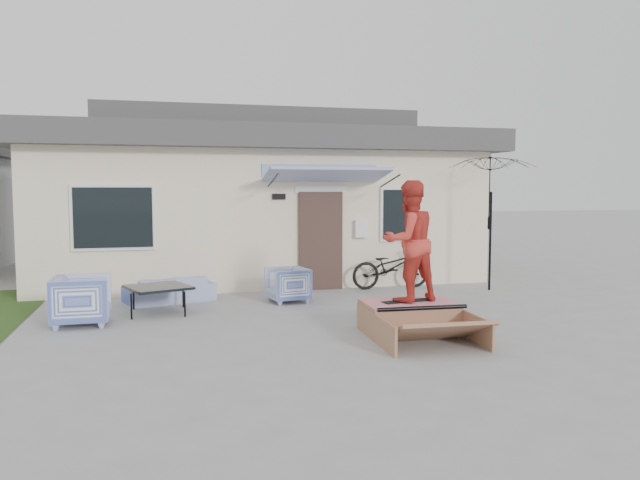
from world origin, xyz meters
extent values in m
plane|color=gray|center=(0.00, 0.00, 0.00)|extent=(90.00, 90.00, 0.00)
cube|color=beige|center=(0.00, 8.00, 1.50)|extent=(10.00, 7.00, 3.00)
cube|color=#3F3F3F|center=(0.00, 8.00, 3.25)|extent=(10.80, 7.80, 0.50)
cube|color=#3F3F3F|center=(0.00, 8.00, 3.80)|extent=(7.50, 4.50, 0.60)
cube|color=#402C25|center=(1.00, 4.46, 1.05)|extent=(0.95, 0.08, 2.10)
cube|color=white|center=(-3.20, 4.47, 1.60)|extent=(1.60, 0.06, 1.30)
cube|color=white|center=(2.80, 4.47, 1.60)|extent=(0.90, 0.06, 1.20)
cube|color=#4158B0|center=(1.00, 3.95, 2.45)|extent=(2.50, 1.09, 0.29)
imported|color=#4158B0|center=(-2.16, 3.75, 0.33)|extent=(1.75, 0.95, 0.65)
imported|color=#4158B0|center=(-3.54, 2.07, 0.44)|extent=(0.80, 0.86, 0.88)
imported|color=#4158B0|center=(0.02, 3.21, 0.37)|extent=(0.78, 0.81, 0.73)
cube|color=black|center=(-2.37, 2.73, 0.24)|extent=(1.25, 1.25, 0.48)
imported|color=black|center=(2.52, 4.24, 0.57)|extent=(1.79, 0.68, 1.13)
cylinder|color=black|center=(4.48, 3.50, 1.05)|extent=(0.05, 0.05, 2.10)
imported|color=black|center=(4.48, 3.50, 1.75)|extent=(2.27, 2.20, 0.90)
cube|color=black|center=(1.31, 0.37, 0.48)|extent=(0.85, 0.35, 0.05)
imported|color=red|center=(1.31, 0.37, 1.41)|extent=(1.02, 0.86, 1.82)
camera|label=1|loc=(-2.27, -8.19, 2.16)|focal=34.47mm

